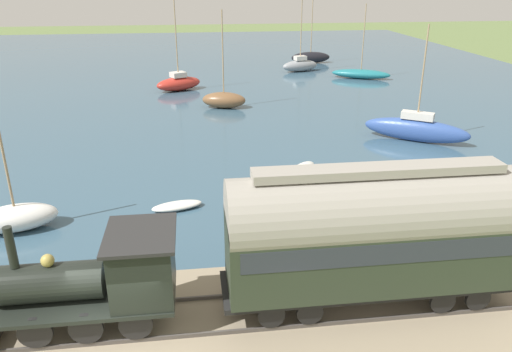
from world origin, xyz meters
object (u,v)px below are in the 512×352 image
object	(u,v)px
sailboat_teal	(361,74)
passenger_coach	(373,230)
sailboat_black	(311,57)
rowboat_off_pier	(177,206)
sailboat_gray	(300,65)
sailboat_white	(16,217)
sailboat_blue	(416,129)
rowboat_near_shore	(301,171)
rowboat_mid_harbor	(273,199)
steam_locomotive	(105,275)
sailboat_brown	(224,100)
sailboat_red	(179,83)

from	to	relation	value
sailboat_teal	passenger_coach	bearing A→B (deg)	-173.04
sailboat_black	rowboat_off_pier	bearing A→B (deg)	156.36
sailboat_gray	sailboat_teal	bearing A→B (deg)	-147.25
sailboat_white	sailboat_blue	bearing A→B (deg)	-80.92
sailboat_black	rowboat_near_shore	world-z (taller)	sailboat_black
passenger_coach	sailboat_black	xyz separation A→B (m)	(46.74, -9.25, -2.29)
sailboat_teal	sailboat_gray	distance (m)	7.07
sailboat_teal	rowboat_mid_harbor	xyz separation A→B (m)	(-28.30, 13.63, -0.30)
sailboat_teal	rowboat_near_shore	size ratio (longest dim) A/B	2.53
sailboat_white	rowboat_off_pier	distance (m)	6.58
sailboat_blue	steam_locomotive	bearing A→B (deg)	169.66
rowboat_near_shore	sailboat_teal	bearing A→B (deg)	-77.77
sailboat_brown	sailboat_blue	bearing A→B (deg)	-116.59
sailboat_red	rowboat_near_shore	bearing A→B (deg)	169.22
sailboat_brown	rowboat_near_shore	world-z (taller)	sailboat_brown
sailboat_blue	rowboat_mid_harbor	distance (m)	13.15
steam_locomotive	sailboat_gray	distance (m)	43.93
steam_locomotive	sailboat_blue	distance (m)	23.34
sailboat_teal	sailboat_white	world-z (taller)	sailboat_teal
sailboat_teal	rowboat_mid_harbor	size ratio (longest dim) A/B	3.13
steam_locomotive	sailboat_red	bearing A→B (deg)	-2.51
steam_locomotive	rowboat_off_pier	world-z (taller)	steam_locomotive
rowboat_mid_harbor	sailboat_red	bearing A→B (deg)	30.34
sailboat_brown	sailboat_red	xyz separation A→B (m)	(6.95, 3.62, 0.03)
sailboat_teal	rowboat_near_shore	world-z (taller)	sailboat_teal
sailboat_white	rowboat_near_shore	size ratio (longest dim) A/B	1.86
sailboat_red	sailboat_black	bearing A→B (deg)	-76.66
sailboat_gray	sailboat_red	bearing A→B (deg)	106.15
sailboat_black	sailboat_teal	bearing A→B (deg)	-166.09
sailboat_brown	sailboat_white	distance (m)	21.62
steam_locomotive	sailboat_white	world-z (taller)	sailboat_white
sailboat_teal	sailboat_brown	world-z (taller)	sailboat_brown
passenger_coach	sailboat_black	bearing A→B (deg)	-11.20
steam_locomotive	sailboat_brown	distance (m)	27.05
sailboat_blue	rowboat_off_pier	bearing A→B (deg)	153.34
sailboat_blue	rowboat_near_shore	bearing A→B (deg)	154.80
steam_locomotive	sailboat_blue	size ratio (longest dim) A/B	0.74
passenger_coach	sailboat_brown	bearing A→B (deg)	5.35
sailboat_white	rowboat_off_pier	xyz separation A→B (m)	(1.11, -6.48, -0.40)
passenger_coach	rowboat_mid_harbor	bearing A→B (deg)	10.11
sailboat_teal	sailboat_brown	size ratio (longest dim) A/B	0.97
steam_locomotive	sailboat_gray	size ratio (longest dim) A/B	0.63
sailboat_teal	sailboat_red	world-z (taller)	sailboat_red
sailboat_white	rowboat_mid_harbor	distance (m)	10.90
passenger_coach	sailboat_black	distance (m)	47.71
sailboat_white	sailboat_red	bearing A→B (deg)	-27.72
passenger_coach	sailboat_black	size ratio (longest dim) A/B	1.09
passenger_coach	rowboat_mid_harbor	distance (m)	9.05
rowboat_off_pier	sailboat_white	bearing A→B (deg)	85.53
sailboat_red	sailboat_blue	size ratio (longest dim) A/B	1.11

